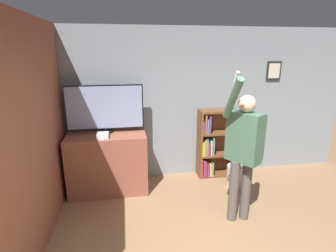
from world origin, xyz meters
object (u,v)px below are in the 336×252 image
object	(u,v)px
television	(105,108)
game_console	(103,135)
waste_bin	(235,176)
bookshelf	(213,145)
person	(244,147)

from	to	relation	value
television	game_console	bearing A→B (deg)	-99.70
waste_bin	bookshelf	bearing A→B (deg)	118.93
game_console	waste_bin	bearing A→B (deg)	-2.24
person	waste_bin	xyz separation A→B (m)	(0.35, 0.90, -0.89)
game_console	bookshelf	xyz separation A→B (m)	(1.95, 0.39, -0.43)
television	bookshelf	world-z (taller)	television
television	person	distance (m)	2.23
bookshelf	waste_bin	size ratio (longest dim) A/B	3.35
bookshelf	waste_bin	bearing A→B (deg)	-61.07
television	waste_bin	xyz separation A→B (m)	(2.17, -0.34, -1.21)
waste_bin	television	bearing A→B (deg)	171.09
game_console	waste_bin	size ratio (longest dim) A/B	0.57
television	person	xyz separation A→B (m)	(1.83, -1.24, -0.32)
game_console	bookshelf	distance (m)	2.03
television	person	bearing A→B (deg)	-34.21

